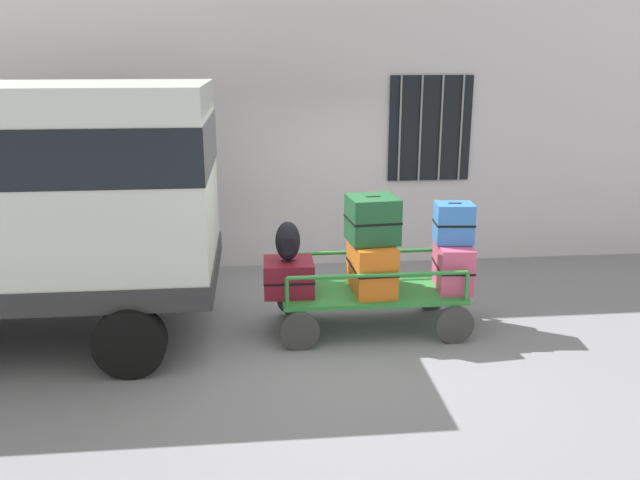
{
  "coord_description": "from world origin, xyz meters",
  "views": [
    {
      "loc": [
        -0.89,
        -6.81,
        3.05
      ],
      "look_at": [
        -0.2,
        0.03,
        1.07
      ],
      "focal_mm": 36.6,
      "sensor_mm": 36.0,
      "label": 1
    }
  ],
  "objects_px": {
    "suitcase_midleft_middle": "(372,219)",
    "suitcase_left_bottom": "(289,277)",
    "suitcase_midleft_bottom": "(372,266)",
    "suitcase_center_middle": "(454,223)",
    "suitcase_center_bottom": "(453,266)",
    "luggage_cart": "(371,298)",
    "backpack": "(288,242)"
  },
  "relations": [
    {
      "from": "backpack",
      "to": "suitcase_midleft_middle",
      "type": "bearing_deg",
      "value": 2.34
    },
    {
      "from": "suitcase_midleft_bottom",
      "to": "suitcase_center_middle",
      "type": "bearing_deg",
      "value": 3.46
    },
    {
      "from": "luggage_cart",
      "to": "backpack",
      "type": "xyz_separation_m",
      "value": [
        -0.93,
        -0.03,
        0.7
      ]
    },
    {
      "from": "suitcase_center_bottom",
      "to": "luggage_cart",
      "type": "bearing_deg",
      "value": 178.54
    },
    {
      "from": "suitcase_left_bottom",
      "to": "suitcase_center_middle",
      "type": "relative_size",
      "value": 1.24
    },
    {
      "from": "suitcase_midleft_middle",
      "to": "suitcase_center_bottom",
      "type": "bearing_deg",
      "value": -1.66
    },
    {
      "from": "suitcase_midleft_bottom",
      "to": "suitcase_center_bottom",
      "type": "xyz_separation_m",
      "value": [
        0.93,
        -0.0,
        -0.02
      ]
    },
    {
      "from": "luggage_cart",
      "to": "suitcase_center_bottom",
      "type": "distance_m",
      "value": 1.0
    },
    {
      "from": "luggage_cart",
      "to": "suitcase_center_middle",
      "type": "relative_size",
      "value": 4.63
    },
    {
      "from": "suitcase_midleft_middle",
      "to": "suitcase_center_middle",
      "type": "bearing_deg",
      "value": 2.03
    },
    {
      "from": "backpack",
      "to": "suitcase_left_bottom",
      "type": "bearing_deg",
      "value": 78.14
    },
    {
      "from": "suitcase_midleft_middle",
      "to": "suitcase_left_bottom",
      "type": "bearing_deg",
      "value": -178.91
    },
    {
      "from": "suitcase_center_bottom",
      "to": "suitcase_center_middle",
      "type": "bearing_deg",
      "value": 90.0
    },
    {
      "from": "luggage_cart",
      "to": "suitcase_center_bottom",
      "type": "relative_size",
      "value": 3.13
    },
    {
      "from": "suitcase_center_middle",
      "to": "suitcase_midleft_bottom",
      "type": "bearing_deg",
      "value": -176.54
    },
    {
      "from": "suitcase_left_bottom",
      "to": "backpack",
      "type": "xyz_separation_m",
      "value": [
        -0.0,
        -0.02,
        0.41
      ]
    },
    {
      "from": "luggage_cart",
      "to": "suitcase_center_bottom",
      "type": "xyz_separation_m",
      "value": [
        0.93,
        -0.02,
        0.36
      ]
    },
    {
      "from": "suitcase_center_bottom",
      "to": "backpack",
      "type": "distance_m",
      "value": 1.9
    },
    {
      "from": "suitcase_midleft_bottom",
      "to": "suitcase_center_bottom",
      "type": "bearing_deg",
      "value": -0.23
    },
    {
      "from": "suitcase_midleft_bottom",
      "to": "suitcase_center_middle",
      "type": "xyz_separation_m",
      "value": [
        0.93,
        0.06,
        0.47
      ]
    },
    {
      "from": "suitcase_midleft_middle",
      "to": "suitcase_center_bottom",
      "type": "relative_size",
      "value": 0.86
    },
    {
      "from": "luggage_cart",
      "to": "suitcase_midleft_bottom",
      "type": "distance_m",
      "value": 0.38
    },
    {
      "from": "suitcase_left_bottom",
      "to": "suitcase_midleft_middle",
      "type": "distance_m",
      "value": 1.12
    },
    {
      "from": "suitcase_midleft_middle",
      "to": "backpack",
      "type": "xyz_separation_m",
      "value": [
        -0.93,
        -0.04,
        -0.22
      ]
    },
    {
      "from": "suitcase_left_bottom",
      "to": "suitcase_center_middle",
      "type": "distance_m",
      "value": 1.94
    },
    {
      "from": "suitcase_midleft_middle",
      "to": "backpack",
      "type": "relative_size",
      "value": 1.31
    },
    {
      "from": "suitcase_left_bottom",
      "to": "suitcase_midleft_bottom",
      "type": "bearing_deg",
      "value": -0.34
    },
    {
      "from": "suitcase_center_bottom",
      "to": "suitcase_left_bottom",
      "type": "bearing_deg",
      "value": 179.72
    },
    {
      "from": "suitcase_left_bottom",
      "to": "suitcase_midleft_bottom",
      "type": "relative_size",
      "value": 0.73
    },
    {
      "from": "suitcase_midleft_bottom",
      "to": "suitcase_midleft_middle",
      "type": "bearing_deg",
      "value": 90.0
    },
    {
      "from": "suitcase_midleft_bottom",
      "to": "suitcase_midleft_middle",
      "type": "xyz_separation_m",
      "value": [
        0.0,
        0.02,
        0.54
      ]
    },
    {
      "from": "suitcase_left_bottom",
      "to": "suitcase_center_bottom",
      "type": "distance_m",
      "value": 1.86
    }
  ]
}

